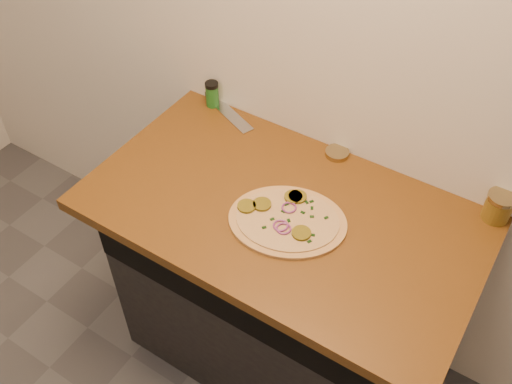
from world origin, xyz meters
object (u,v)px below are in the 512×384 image
Objects in this scene: salsa_jar at (499,207)px; spice_shaker at (212,94)px; pizza at (287,220)px; chefs_knife at (217,101)px.

salsa_jar is 0.95× the size of spice_shaker.
chefs_knife is at bearing 144.45° from pizza.
chefs_knife is 3.70× the size of salsa_jar.
spice_shaker reaches higher than pizza.
pizza is 0.62m from spice_shaker.
chefs_knife is 0.05m from spice_shaker.
pizza is at bearing -145.88° from salsa_jar.
salsa_jar reaches higher than chefs_knife.
spice_shaker is at bearing 180.00° from salsa_jar.
spice_shaker is at bearing -102.63° from chefs_knife.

